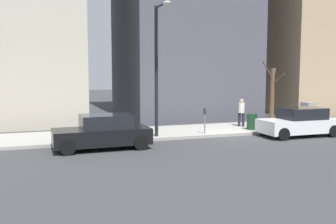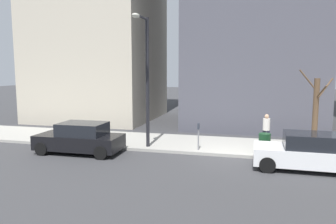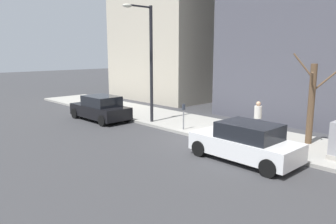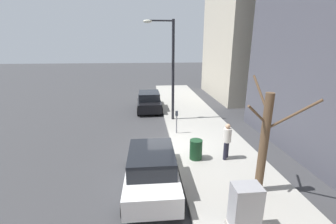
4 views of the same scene
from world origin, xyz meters
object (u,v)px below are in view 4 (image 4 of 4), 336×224
at_px(trash_bin, 196,149).
at_px(parking_meter, 177,120).
at_px(streetlamp, 169,63).
at_px(pedestrian_near_meter, 227,139).
at_px(parked_car_white, 152,168).
at_px(parked_car_black, 149,101).
at_px(utility_box, 245,210).
at_px(bare_tree, 264,141).

bearing_deg(trash_bin, parking_meter, 98.13).
bearing_deg(streetlamp, pedestrian_near_meter, -71.55).
height_order(parked_car_white, parked_car_black, same).
bearing_deg(parked_car_black, parked_car_white, -91.27).
bearing_deg(parked_car_black, utility_box, -80.57).
distance_m(streetlamp, pedestrian_near_meter, 6.89).
bearing_deg(pedestrian_near_meter, parked_car_black, 58.54).
distance_m(parked_car_black, bare_tree, 11.93).
bearing_deg(utility_box, parked_car_black, 100.17).
bearing_deg(parked_car_white, parked_car_black, 90.11).
height_order(parking_meter, streetlamp, streetlamp).
xyz_separation_m(parking_meter, utility_box, (0.85, -7.35, -0.13)).
xyz_separation_m(parked_car_white, bare_tree, (3.73, -0.85, 1.29)).
bearing_deg(pedestrian_near_meter, parking_meter, 67.23).
relative_size(streetlamp, trash_bin, 7.22).
relative_size(parked_car_black, parking_meter, 3.13).
distance_m(parked_car_white, utility_box, 3.52).
bearing_deg(parked_car_black, trash_bin, -78.35).
height_order(parking_meter, trash_bin, parking_meter).
xyz_separation_m(bare_tree, trash_bin, (-1.71, 2.50, -1.42)).
relative_size(bare_tree, pedestrian_near_meter, 2.39).
xyz_separation_m(parked_car_white, streetlamp, (1.41, 7.45, 3.28)).
distance_m(streetlamp, bare_tree, 8.84).
height_order(trash_bin, pedestrian_near_meter, pedestrian_near_meter).
distance_m(parked_car_black, pedestrian_near_meter, 9.49).
height_order(parked_car_white, trash_bin, parked_car_white).
height_order(parked_car_black, trash_bin, parked_car_black).
xyz_separation_m(parked_car_black, utility_box, (2.33, -12.99, 0.11)).
relative_size(parked_car_white, trash_bin, 4.69).
xyz_separation_m(parked_car_black, bare_tree, (3.64, -11.28, 1.29)).
relative_size(parked_car_black, streetlamp, 0.65).
height_order(parking_meter, utility_box, utility_box).
relative_size(parking_meter, bare_tree, 0.34).
relative_size(parked_car_white, pedestrian_near_meter, 2.54).
distance_m(parking_meter, bare_tree, 6.14).
bearing_deg(parking_meter, bare_tree, -69.09).
xyz_separation_m(trash_bin, pedestrian_near_meter, (1.36, -0.11, 0.49)).
bearing_deg(parking_meter, parked_car_black, 104.71).
xyz_separation_m(streetlamp, trash_bin, (0.62, -5.80, -3.42)).
bearing_deg(parking_meter, trash_bin, -81.87).
xyz_separation_m(parked_car_white, parked_car_black, (0.10, 10.44, 0.00)).
bearing_deg(parked_car_white, trash_bin, 39.80).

